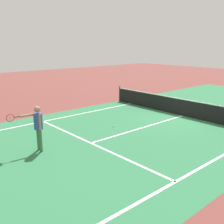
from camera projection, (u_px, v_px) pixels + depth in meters
ground_plane at (183, 116)px, 14.74m from camera, size 60.00×60.00×0.00m
court_surface_inbounds at (183, 116)px, 14.74m from camera, size 10.62×24.40×0.00m
line_sideline_left at (51, 120)px, 13.93m from camera, size 0.10×11.89×0.01m
line_sideline_right at (185, 177)px, 7.95m from camera, size 0.10×11.89×0.01m
line_service_near at (91, 143)px, 10.65m from camera, size 8.22×0.10×0.01m
line_center_service at (144, 127)px, 12.69m from camera, size 0.10×6.40×0.01m
net at (183, 107)px, 14.61m from camera, size 10.48×0.09×1.07m
player_near at (37, 123)px, 9.64m from camera, size 0.57×1.22×1.72m
tennis_ball_mid_court at (114, 126)px, 12.75m from camera, size 0.07×0.07×0.07m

